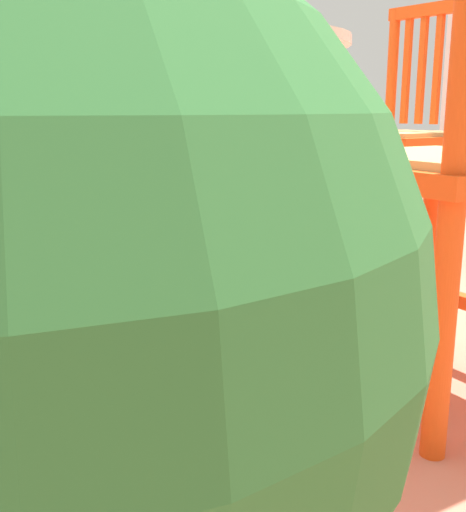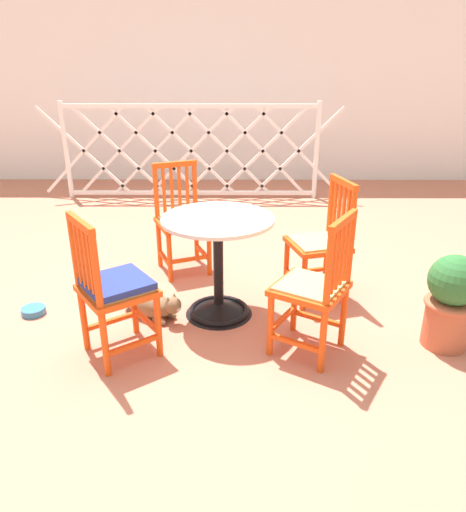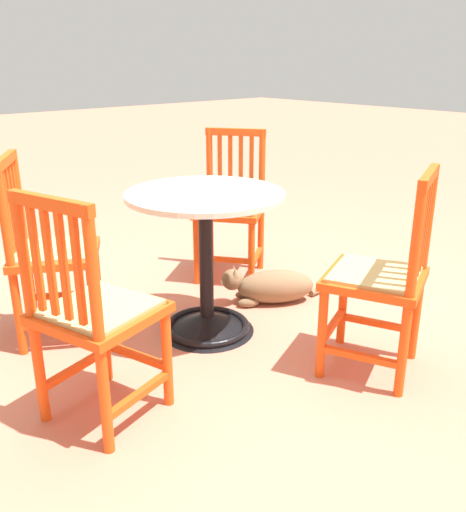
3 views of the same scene
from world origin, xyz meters
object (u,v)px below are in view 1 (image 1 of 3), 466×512
Objects in this scene: orange_chair_by_planter at (456,171)px; orange_chair_tucked_in at (18,173)px; cafe_table at (211,201)px; orange_chair_at_corner at (401,140)px; tabby_cat at (172,234)px; pet_water_bowl at (150,216)px; orange_chair_facing_out at (33,137)px.

orange_chair_tucked_in is (-0.16, -0.75, 0.00)m from orange_chair_by_planter.
orange_chair_tucked_in is (0.59, -0.47, 0.15)m from cafe_table.
cafe_table is 0.82m from orange_chair_by_planter.
orange_chair_at_corner is at bearing 126.48° from orange_chair_tucked_in.
orange_chair_by_planter and orange_chair_at_corner have the same top height.
cafe_table is 0.52m from tabby_cat.
cafe_table is 0.83× the size of orange_chair_tucked_in.
tabby_cat is (-0.15, -0.82, -0.34)m from orange_chair_at_corner.
orange_chair_by_planter is at bearing 20.29° from cafe_table.
tabby_cat is 4.10× the size of pet_water_bowl.
cafe_table is 0.80m from orange_chair_facing_out.
orange_chair_facing_out is 1.20m from orange_chair_tucked_in.
tabby_cat is (-1.24, -0.32, -0.34)m from orange_chair_by_planter.
cafe_table is at bearing 141.49° from orange_chair_tucked_in.
orange_chair_at_corner is 1.00× the size of orange_chair_tucked_in.
orange_chair_at_corner is 1.56m from orange_chair_tucked_in.
orange_chair_by_planter is 1.57m from orange_chair_facing_out.
orange_chair_at_corner is at bearing 113.15° from cafe_table.
orange_chair_at_corner is 1.31m from orange_chair_facing_out.
orange_chair_at_corner reaches higher than cafe_table.
orange_chair_by_planter reaches higher than tabby_cat.
orange_chair_at_corner reaches higher than tabby_cat.
cafe_table is at bearing 4.35° from tabby_cat.
tabby_cat is at bearing -165.71° from orange_chair_by_planter.
tabby_cat is at bearing 158.07° from orange_chair_tucked_in.
orange_chair_facing_out is 1.31× the size of tabby_cat.
orange_chair_tucked_in is 2.03m from pet_water_bowl.
cafe_table is 0.77m from orange_chair_tucked_in.
orange_chair_tucked_in is (1.20, 0.03, -0.01)m from orange_chair_facing_out.
cafe_table is 0.83× the size of orange_chair_by_planter.
orange_chair_by_planter is at bearing 14.29° from tabby_cat.
orange_chair_facing_out is at bearing -104.26° from tabby_cat.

